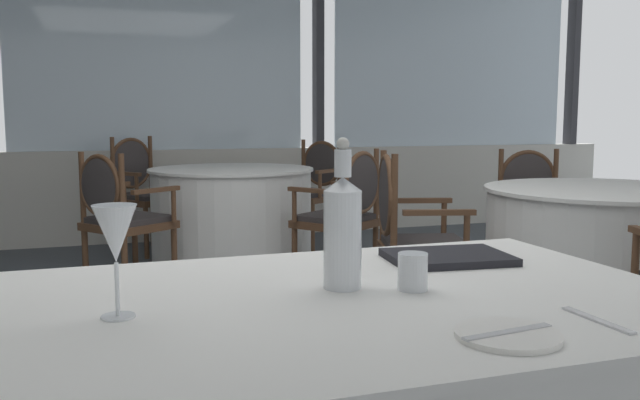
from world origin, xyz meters
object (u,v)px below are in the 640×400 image
object	(u,v)px
menu_book	(448,257)
dining_chair_0_3	(118,211)
water_tumbler	(413,272)
water_bottle	(343,229)
dining_chair_0_1	(313,184)
dining_chair_0_2	(141,185)
side_plate	(508,335)
dining_chair_1_1	(533,205)
dining_chair_0_0	(346,207)
wine_glass	(115,236)
dining_chair_1_2	(408,227)

from	to	relation	value
menu_book	dining_chair_0_3	xyz separation A→B (m)	(-0.73, 2.92, -0.22)
water_tumbler	menu_book	xyz separation A→B (m)	(0.22, 0.24, -0.03)
water_bottle	dining_chair_0_1	bearing A→B (deg)	72.58
dining_chair_0_2	dining_chair_0_3	size ratio (longest dim) A/B	1.06
dining_chair_0_2	water_bottle	bearing A→B (deg)	-33.78
side_plate	dining_chair_1_1	bearing A→B (deg)	53.06
side_plate	water_bottle	size ratio (longest dim) A/B	0.55
side_plate	dining_chair_0_0	size ratio (longest dim) A/B	0.19
water_tumbler	dining_chair_0_0	distance (m)	3.08
dining_chair_0_0	dining_chair_0_3	distance (m)	1.49
dining_chair_0_1	water_tumbler	bearing A→B (deg)	39.27
dining_chair_0_3	dining_chair_0_1	bearing A→B (deg)	-0.00
wine_glass	dining_chair_0_2	distance (m)	4.67
dining_chair_0_0	dining_chair_0_2	bearing A→B (deg)	0.00
dining_chair_0_1	dining_chair_0_3	world-z (taller)	dining_chair_0_1
menu_book	dining_chair_1_2	size ratio (longest dim) A/B	0.32
dining_chair_0_2	dining_chair_0_3	xyz separation A→B (m)	(-0.25, -1.47, -0.03)
water_bottle	dining_chair_0_2	distance (m)	4.58
water_bottle	dining_chair_1_2	distance (m)	2.19
wine_glass	dining_chair_0_0	distance (m)	3.34
dining_chair_1_2	side_plate	bearing A→B (deg)	-96.26
dining_chair_0_2	wine_glass	bearing A→B (deg)	-39.71
dining_chair_0_1	dining_chair_1_2	size ratio (longest dim) A/B	0.99
wine_glass	dining_chair_1_1	size ratio (longest dim) A/B	0.23
dining_chair_0_0	side_plate	bearing A→B (deg)	128.43
water_tumbler	dining_chair_0_3	bearing A→B (deg)	98.99
dining_chair_0_0	water_tumbler	bearing A→B (deg)	126.48
wine_glass	side_plate	bearing A→B (deg)	-28.45
water_tumbler	dining_chair_1_2	xyz separation A→B (m)	(0.95, 1.94, -0.25)
side_plate	water_bottle	world-z (taller)	water_bottle
wine_glass	dining_chair_0_2	xyz separation A→B (m)	(0.36, 4.65, -0.34)
side_plate	dining_chair_0_1	world-z (taller)	dining_chair_0_1
menu_book	dining_chair_0_1	xyz separation A→B (m)	(0.99, 4.14, -0.21)
water_bottle	dining_chair_1_1	world-z (taller)	water_bottle
water_bottle	dining_chair_0_1	world-z (taller)	water_bottle
menu_book	water_tumbler	bearing A→B (deg)	-126.33
water_bottle	dining_chair_0_1	xyz separation A→B (m)	(1.35, 4.31, -0.33)
menu_book	dining_chair_0_1	world-z (taller)	dining_chair_0_1
menu_book	dining_chair_0_2	xyz separation A→B (m)	(-0.48, 4.39, -0.20)
wine_glass	menu_book	world-z (taller)	wine_glass
wine_glass	water_tumbler	bearing A→B (deg)	0.73
dining_chair_0_0	water_bottle	bearing A→B (deg)	123.61
menu_book	dining_chair_1_1	world-z (taller)	dining_chair_1_1
menu_book	dining_chair_0_3	world-z (taller)	dining_chair_0_3
side_plate	dining_chair_0_3	bearing A→B (deg)	98.23
water_bottle	dining_chair_1_1	bearing A→B (deg)	47.15
side_plate	menu_book	bearing A→B (deg)	69.80
dining_chair_0_2	side_plate	bearing A→B (deg)	-32.23
dining_chair_1_1	dining_chair_1_2	xyz separation A→B (m)	(-1.33, -0.73, 0.02)
dining_chair_1_1	side_plate	bearing A→B (deg)	-20.83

